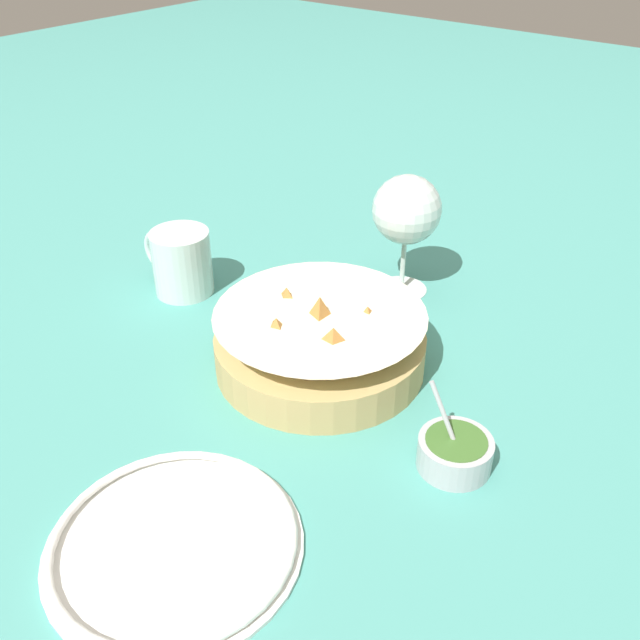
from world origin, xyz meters
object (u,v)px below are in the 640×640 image
Objects in this scene: food_basket at (320,342)px; beer_mug at (182,264)px; sauce_cup at (455,451)px; side_plate at (174,542)px; wine_glass at (407,213)px.

food_basket is 2.12× the size of beer_mug.
food_basket reaches higher than sauce_cup.
wine_glass is at bearing -79.95° from side_plate.
food_basket reaches higher than side_plate.
wine_glass reaches higher than side_plate.
food_basket is 1.47× the size of wine_glass.
sauce_cup is 0.36m from wine_glass.
beer_mug is (0.26, -0.02, 0.01)m from food_basket.
wine_glass reaches higher than food_basket.
beer_mug reaches higher than side_plate.
sauce_cup is (-0.21, 0.05, -0.02)m from food_basket.
food_basket is at bearing 175.61° from beer_mug.
food_basket is 0.23m from wine_glass.
beer_mug is at bearing -4.39° from food_basket.
food_basket reaches higher than beer_mug.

